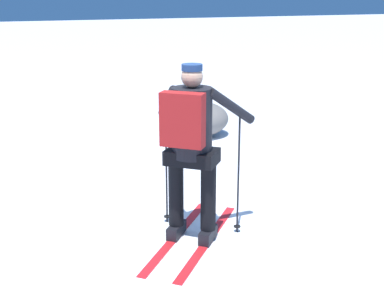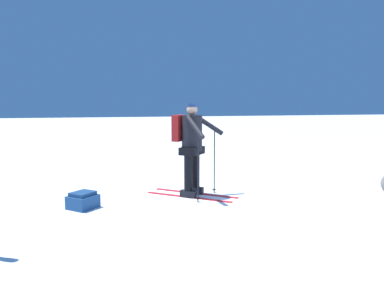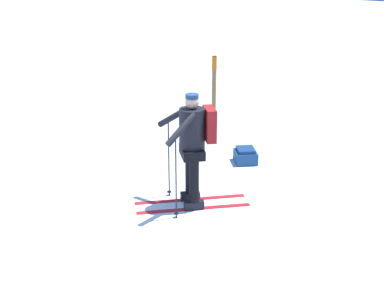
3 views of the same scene
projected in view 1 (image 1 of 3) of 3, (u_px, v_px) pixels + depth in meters
ground_plane at (200, 212)px, 5.99m from camera, size 80.00×80.00×0.00m
skier at (191, 140)px, 5.04m from camera, size 1.45×1.60×1.75m
rock_boulder at (197, 119)px, 9.02m from camera, size 1.07×0.91×0.59m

